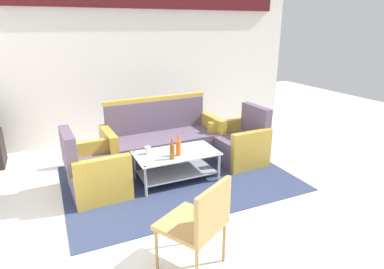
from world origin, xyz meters
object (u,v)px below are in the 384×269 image
couch (163,141)px  armchair_right (240,144)px  bottle_brown (172,151)px  coffee_table (176,162)px  armchair_left (95,172)px  wicker_chair (200,220)px  cup (148,150)px  bottle_orange (178,148)px

couch → armchair_right: couch is taller
couch → armchair_right: 1.19m
armchair_right → bottle_brown: armchair_right is taller
coffee_table → armchair_left: bearing=174.9°
wicker_chair → armchair_right: bearing=19.6°
coffee_table → cup: bearing=161.6°
bottle_brown → cup: bearing=128.2°
wicker_chair → bottle_orange: bearing=44.2°
armchair_right → cup: bearing=90.9°
wicker_chair → couch: bearing=47.7°
wicker_chair → coffee_table: bearing=44.8°
coffee_table → bottle_orange: bottle_orange is taller
bottle_brown → bottle_orange: same height
couch → cup: size_ratio=18.26×
armchair_right → coffee_table: armchair_right is taller
armchair_left → coffee_table: armchair_left is taller
bottle_brown → cup: size_ratio=2.75×
coffee_table → wicker_chair: size_ratio=1.31×
armchair_right → coffee_table: (-1.14, -0.20, -0.02)m
armchair_right → bottle_brown: (-1.26, -0.38, 0.23)m
coffee_table → wicker_chair: 1.73m
coffee_table → bottle_brown: 0.32m
armchair_left → couch: bearing=116.7°
bottle_brown → cup: 0.38m
armchair_right → cup: armchair_right is taller
coffee_table → cup: size_ratio=11.00×
armchair_right → bottle_orange: armchair_right is taller
armchair_left → bottle_brown: bearing=71.0°
couch → armchair_right: size_ratio=2.15×
armchair_left → bottle_orange: 1.08m
couch → bottle_brown: 0.95m
armchair_left → bottle_brown: size_ratio=3.09×
cup → wicker_chair: wicker_chair is taller
cup → couch: bearing=54.8°
bottle_brown → coffee_table: bearing=54.6°
coffee_table → wicker_chair: wicker_chair is taller
couch → wicker_chair: bearing=75.1°
armchair_left → coffee_table: (1.05, -0.09, -0.02)m
coffee_table → couch: bearing=84.0°
coffee_table → wicker_chair: bearing=-105.4°
bottle_brown → cup: (-0.23, 0.29, -0.05)m
coffee_table → bottle_brown: bottle_brown is taller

